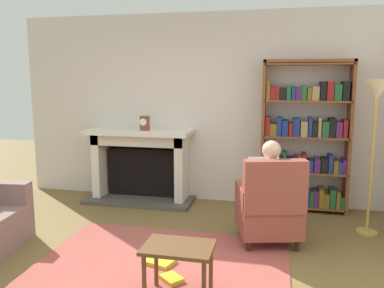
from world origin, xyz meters
name	(u,v)px	position (x,y,z in m)	size (l,w,h in m)	color
ground	(151,282)	(0.00, 0.00, 0.00)	(14.00, 14.00, 0.00)	brown
back_wall	(206,109)	(0.00, 2.55, 1.35)	(5.60, 0.10, 2.70)	silver
area_rug	(161,266)	(0.00, 0.30, 0.01)	(2.40, 1.80, 0.01)	#A34B43
fireplace	(141,162)	(-0.91, 2.30, 0.56)	(1.57, 0.64, 1.05)	#4C4742
mantel_clock	(145,123)	(-0.81, 2.20, 1.15)	(0.14, 0.14, 0.20)	brown
bookshelf	(305,140)	(1.40, 2.33, 0.97)	(1.15, 0.32, 2.02)	brown
armchair_reading	(270,207)	(0.99, 1.05, 0.42)	(0.78, 0.76, 0.97)	#331E14
seated_reader	(268,186)	(0.96, 1.16, 0.62)	(0.45, 0.59, 1.14)	white
side_table	(178,254)	(0.30, -0.21, 0.39)	(0.56, 0.39, 0.46)	brown
scattered_books	(164,267)	(0.04, 0.24, 0.03)	(0.49, 0.55, 0.04)	gold
floor_lamp	(376,104)	(2.09, 1.61, 1.51)	(0.32, 0.32, 1.78)	#B7933F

